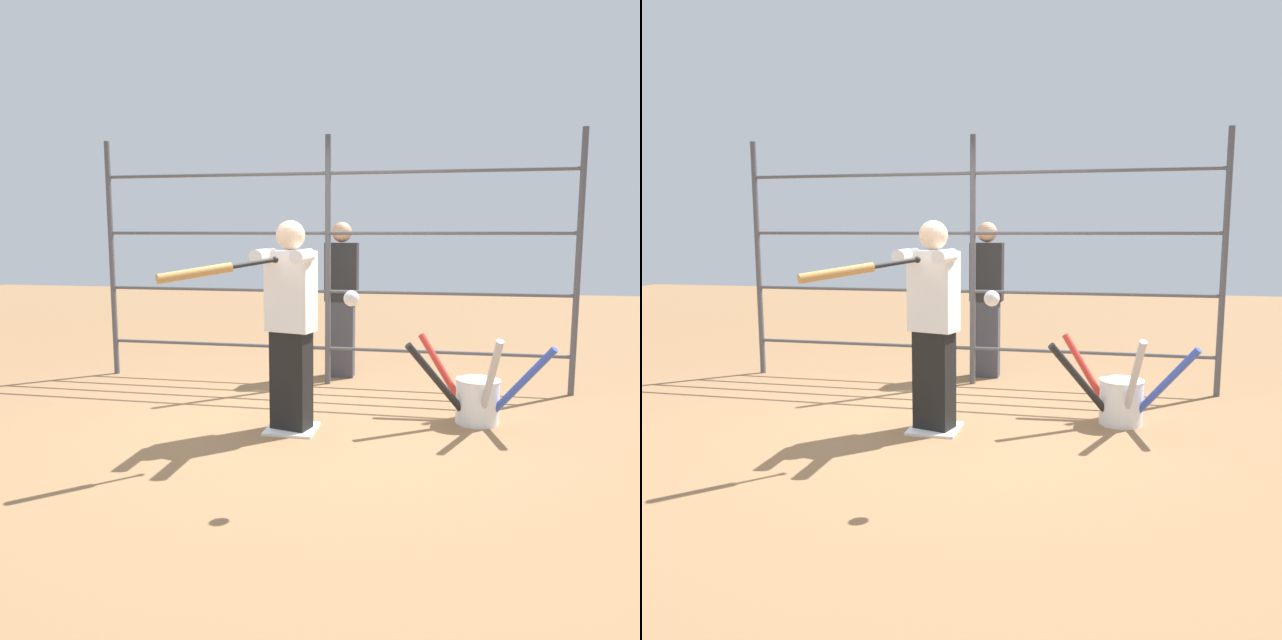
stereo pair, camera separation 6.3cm
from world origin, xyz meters
TOP-DOWN VIEW (x-y plane):
  - ground_plane at (0.00, 0.00)m, footprint 24.00×24.00m
  - home_plate at (0.00, 0.00)m, footprint 0.40×0.40m
  - fence_backstop at (0.00, -1.60)m, footprint 4.95×0.06m
  - batter at (0.00, 0.02)m, footprint 0.42×0.65m
  - baseball_bat_swinging at (0.38, 0.82)m, footprint 0.67×0.66m
  - softball_in_flight at (-0.64, 1.09)m, footprint 0.10×0.10m
  - bat_bucket at (-1.48, -0.46)m, footprint 1.19×0.82m
  - bystander_behind_fence at (-0.08, -1.97)m, footprint 0.35×0.22m

SIDE VIEW (x-z plane):
  - ground_plane at x=0.00m, z-range 0.00..0.00m
  - home_plate at x=0.00m, z-range 0.00..0.02m
  - bat_bucket at x=-1.48m, z-range -0.17..0.63m
  - bystander_behind_fence at x=-0.08m, z-range 0.04..1.74m
  - batter at x=0.00m, z-range 0.07..1.76m
  - softball_in_flight at x=-0.64m, z-range 1.16..1.25m
  - fence_backstop at x=0.00m, z-range 0.00..2.57m
  - baseball_bat_swinging at x=0.38m, z-range 1.26..1.42m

